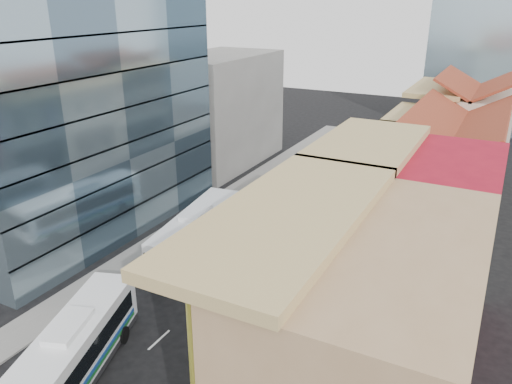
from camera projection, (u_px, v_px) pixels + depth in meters
The scene contains 13 objects.
sidewalk_right at pixel (352, 271), 40.10m from camera, with size 3.00×90.00×0.15m, color slate.
sidewalk_left at pixel (179, 229), 47.40m from camera, with size 3.00×90.00×0.15m, color slate.
shophouse_tan at pixel (366, 361), 21.53m from camera, with size 8.00×14.00×12.00m, color tan.
shophouse_red at pixel (419, 246), 31.45m from camera, with size 8.00×10.00×12.00m, color #A61224.
shophouse_cream_near at pixel (440, 208), 39.66m from camera, with size 8.00×9.00×10.00m, color beige.
shophouse_cream_mid at pixel (455, 175), 47.10m from camera, with size 8.00×9.00×10.00m, color beige.
shophouse_cream_far at pixel (468, 143), 55.59m from camera, with size 8.00×12.00×11.00m, color beige.
office_tower at pixel (68, 67), 43.12m from camera, with size 12.00×26.00×30.00m, color #425868.
office_block_far at pixel (219, 110), 64.61m from camera, with size 10.00×18.00×14.00m, color gray.
bus_left_near at pixel (73, 352), 28.19m from camera, with size 2.84×12.13×3.89m, color white, non-canonical shape.
bus_left_far at pixel (197, 232), 42.37m from camera, with size 2.97×12.66×4.06m, color white, non-canonical shape.
bus_right at pixel (288, 276), 35.80m from camera, with size 2.88×12.30×3.95m, color white, non-canonical shape.
sedan_left at pixel (58, 335), 31.72m from camera, with size 1.49×3.69×1.26m, color white.
Camera 1 is at (17.78, -12.62, 20.67)m, focal length 35.00 mm.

